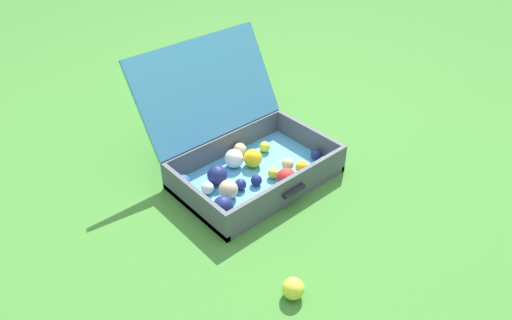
# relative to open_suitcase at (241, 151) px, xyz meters

# --- Properties ---
(ground_plane) EXTENTS (16.00, 16.00, 0.00)m
(ground_plane) POSITION_rel_open_suitcase_xyz_m (0.09, -0.11, -0.11)
(ground_plane) COLOR #3D7A2D
(open_suitcase) EXTENTS (0.66, 0.66, 0.51)m
(open_suitcase) POSITION_rel_open_suitcase_xyz_m (0.00, 0.00, 0.00)
(open_suitcase) COLOR #4799C6
(open_suitcase) RESTS_ON ground
(stray_ball_on_grass) EXTENTS (0.07, 0.07, 0.07)m
(stray_ball_on_grass) POSITION_rel_open_suitcase_xyz_m (-0.30, -0.61, -0.07)
(stray_ball_on_grass) COLOR #CCDB38
(stray_ball_on_grass) RESTS_ON ground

